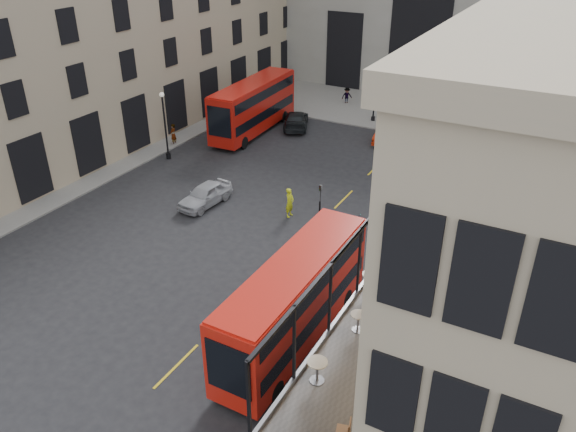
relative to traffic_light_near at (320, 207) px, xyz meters
The scene contains 28 objects.
ground 12.28m from the traffic_light_near, 85.24° to the right, with size 140.00×140.00×0.00m, color black.
host_building_main 17.11m from the traffic_light_near, 47.61° to the right, with size 7.26×11.40×15.10m.
host_frontage 14.15m from the traffic_light_near, 57.99° to the right, with size 3.00×11.00×4.50m, color tan.
cafe_floor 14.31m from the traffic_light_near, 57.99° to the right, with size 3.00×10.00×0.10m, color slate.
pavement_far 26.58m from the traffic_light_near, 100.89° to the left, with size 40.00×12.00×0.12m, color slate.
pavement_left 21.13m from the traffic_light_near, behind, with size 8.00×48.00×0.12m, color slate.
traffic_light_near is the anchor object (origin of this frame).
traffic_light_far 21.26m from the traffic_light_near, 131.19° to the left, with size 0.16×0.20×3.80m.
street_lamp_a 17.09m from the traffic_light_near, 159.44° to the left, with size 0.36×0.36×5.33m.
street_lamp_b 22.56m from the traffic_light_near, 102.80° to the left, with size 0.36×0.36×5.33m.
bus_near 8.42m from the traffic_light_near, 71.77° to the right, with size 2.45×10.34×4.12m.
bus_far 19.62m from the traffic_light_near, 132.51° to the left, with size 3.06×11.22×4.44m.
car_a 9.01m from the traffic_light_near, behind, with size 1.70×4.22×1.44m, color #A7A9B0.
car_b 18.19m from the traffic_light_near, 96.65° to the left, with size 1.61×4.61×1.52m, color #B6240B.
car_c 20.19m from the traffic_light_near, 121.49° to the left, with size 2.06×5.06×1.47m, color black.
bicycle 3.71m from the traffic_light_near, 73.98° to the left, with size 0.54×1.56×0.82m, color gray.
cyclist 4.08m from the traffic_light_near, 144.78° to the left, with size 0.71×0.46×1.93m, color yellow.
pedestrian_a 25.75m from the traffic_light_near, 134.45° to the left, with size 0.79×0.61×1.62m, color gray.
pedestrian_b 27.46m from the traffic_light_near, 109.75° to the left, with size 1.09×0.63×1.69m, color gray.
pedestrian_c 22.56m from the traffic_light_near, 97.71° to the left, with size 0.90×0.38×1.54m, color gray.
pedestrian_d 23.46m from the traffic_light_near, 71.10° to the left, with size 0.74×0.48×1.52m, color gray.
pedestrian_e 19.55m from the traffic_light_near, 153.89° to the left, with size 0.66×0.43×1.81m, color gray.
cafe_table_near 15.81m from the traffic_light_near, 64.98° to the right, with size 0.63×0.63×0.78m.
cafe_table_mid 13.46m from the traffic_light_near, 59.11° to the right, with size 0.55×0.55×0.68m.
cafe_table_far 11.44m from the traffic_light_near, 55.05° to the right, with size 0.67×0.67×0.83m.
cafe_chair_b 14.74m from the traffic_light_near, 53.43° to the right, with size 0.42×0.42×0.80m.
cafe_chair_c 13.86m from the traffic_light_near, 52.45° to the right, with size 0.47×0.47×0.81m.
cafe_chair_d 12.09m from the traffic_light_near, 43.44° to the right, with size 0.46×0.46×0.84m.
Camera 1 is at (10.81, -13.61, 17.18)m, focal length 35.00 mm.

